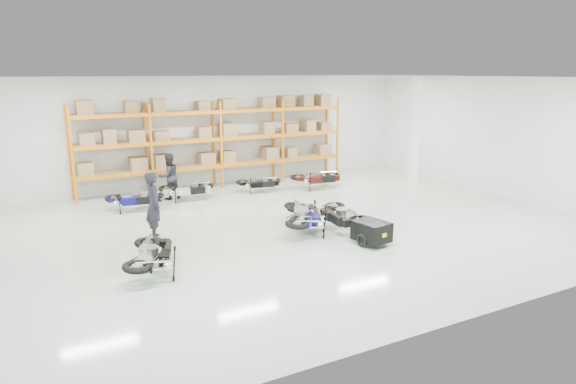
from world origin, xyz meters
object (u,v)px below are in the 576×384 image
moto_back_b (187,186)px  person_left (154,205)px  moto_back_d (317,175)px  moto_blue_centre (305,213)px  moto_touring_right (339,210)px  moto_black_far_left (153,250)px  person_back (169,176)px  moto_silver_left (305,209)px  moto_back_c (259,180)px  trailer (371,231)px  moto_back_a (134,196)px

moto_back_b → person_left: size_ratio=0.90×
moto_back_b → moto_back_d: 5.32m
moto_blue_centre → moto_touring_right: size_ratio=1.03×
moto_black_far_left → moto_back_d: (8.15, 5.92, -0.03)m
moto_touring_right → person_back: person_back is taller
moto_back_b → moto_back_d: bearing=-86.7°
moto_silver_left → moto_back_b: size_ratio=1.09×
moto_blue_centre → moto_back_c: 5.50m
trailer → person_left: bearing=137.0°
moto_back_b → moto_back_c: bearing=-81.9°
moto_back_d → person_back: (-5.81, 1.12, 0.30)m
moto_blue_centre → moto_back_d: moto_blue_centre is taller
moto_silver_left → moto_touring_right: 1.05m
moto_blue_centre → person_back: size_ratio=1.16×
person_left → moto_back_c: bearing=-50.3°
moto_touring_right → person_back: 7.12m
moto_black_far_left → person_left: 2.77m
person_left → moto_back_b: bearing=-26.2°
moto_back_a → person_back: (1.51, 1.06, 0.34)m
moto_back_c → moto_back_b: bearing=101.8°
moto_back_d → moto_back_c: bearing=87.5°
person_left → person_back: 4.68m
moto_touring_right → trailer: (0.00, -1.60, -0.21)m
moto_back_a → moto_back_d: 7.32m
trailer → moto_back_a: bearing=117.2°
moto_blue_centre → person_back: person_back is taller
moto_blue_centre → moto_touring_right: 1.09m
moto_back_a → moto_back_d: size_ratio=0.93×
moto_blue_centre → person_left: (-4.05, 1.61, 0.36)m
moto_blue_centre → trailer: 2.11m
person_back → moto_touring_right: bearing=104.8°
moto_black_far_left → person_left: (0.70, 2.65, 0.38)m
moto_back_d → person_left: size_ratio=0.94×
trailer → moto_blue_centre: bearing=111.4°
moto_blue_centre → moto_back_c: moto_blue_centre is taller
moto_back_c → moto_back_d: moto_back_d is taller
moto_back_c → person_left: person_left is taller
moto_black_far_left → person_back: person_back is taller
moto_blue_centre → moto_back_d: (3.39, 4.88, -0.05)m
moto_blue_centre → person_back: bearing=-38.7°
moto_black_far_left → person_left: bearing=-83.6°
moto_blue_centre → person_back: 6.48m
moto_touring_right → person_left: (-5.12, 1.82, 0.37)m
moto_touring_right → moto_back_b: size_ratio=1.12×
moto_touring_right → trailer: bearing=-83.0°
moto_black_far_left → moto_back_b: moto_black_far_left is taller
moto_black_far_left → moto_back_a: size_ratio=1.14×
moto_silver_left → moto_black_far_left: moto_black_far_left is taller
moto_back_b → moto_back_a: bearing=115.2°
moto_back_c → person_left: 6.36m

